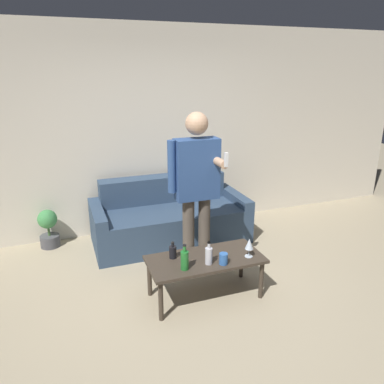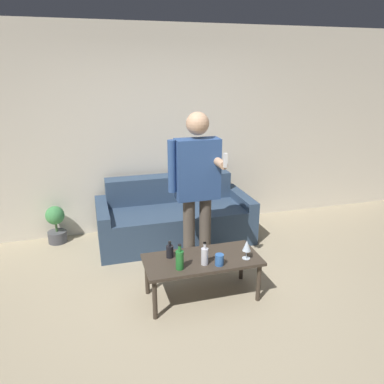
{
  "view_description": "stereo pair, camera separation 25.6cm",
  "coord_description": "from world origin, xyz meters",
  "px_view_note": "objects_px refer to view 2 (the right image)",
  "views": [
    {
      "loc": [
        -1.21,
        -2.66,
        2.16
      ],
      "look_at": [
        0.04,
        0.75,
        0.95
      ],
      "focal_mm": 35.0,
      "sensor_mm": 36.0,
      "label": 1
    },
    {
      "loc": [
        -0.97,
        -2.74,
        2.16
      ],
      "look_at": [
        0.04,
        0.75,
        0.95
      ],
      "focal_mm": 35.0,
      "sensor_mm": 36.0,
      "label": 2
    }
  ],
  "objects_px": {
    "coffee_table": "(202,263)",
    "person_standing_front": "(197,182)",
    "couch": "(174,218)",
    "bottle_orange": "(170,251)"
  },
  "relations": [
    {
      "from": "couch",
      "to": "coffee_table",
      "type": "xyz_separation_m",
      "value": [
        -0.05,
        -1.38,
        0.08
      ]
    },
    {
      "from": "person_standing_front",
      "to": "bottle_orange",
      "type": "bearing_deg",
      "value": -133.37
    },
    {
      "from": "couch",
      "to": "person_standing_front",
      "type": "xyz_separation_m",
      "value": [
        0.05,
        -0.85,
        0.73
      ]
    },
    {
      "from": "couch",
      "to": "coffee_table",
      "type": "height_order",
      "value": "couch"
    },
    {
      "from": "person_standing_front",
      "to": "coffee_table",
      "type": "bearing_deg",
      "value": -101.06
    },
    {
      "from": "couch",
      "to": "coffee_table",
      "type": "bearing_deg",
      "value": -92.17
    },
    {
      "from": "bottle_orange",
      "to": "coffee_table",
      "type": "bearing_deg",
      "value": -20.68
    },
    {
      "from": "coffee_table",
      "to": "person_standing_front",
      "type": "height_order",
      "value": "person_standing_front"
    },
    {
      "from": "coffee_table",
      "to": "person_standing_front",
      "type": "xyz_separation_m",
      "value": [
        0.1,
        0.53,
        0.65
      ]
    },
    {
      "from": "coffee_table",
      "to": "person_standing_front",
      "type": "bearing_deg",
      "value": 78.94
    }
  ]
}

